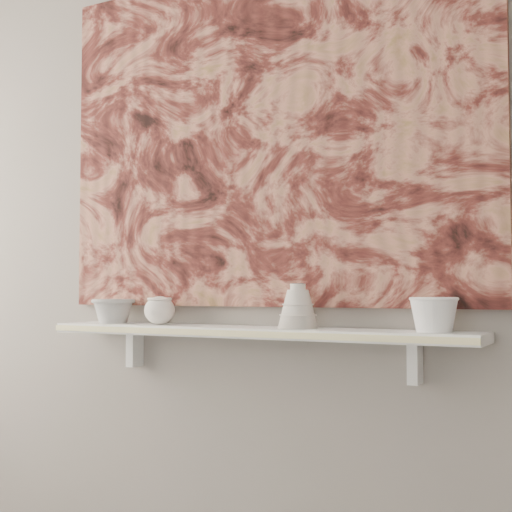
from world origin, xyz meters
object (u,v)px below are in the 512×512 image
Objects in this scene: cup_cream at (160,310)px; bowl_white at (434,314)px; painting at (262,134)px; shelf at (250,332)px; bowl_grey at (113,311)px; bell_vessel at (298,306)px.

bowl_white is at bearing 0.00° from cup_cream.
painting reaches higher than bowl_white.
shelf is 0.63m from painting.
cup_cream reaches higher than shelf.
painting is 10.13× the size of bowl_grey.
bell_vessel is at bearing 0.00° from bowl_grey.
bowl_white is (0.40, 0.00, -0.02)m from bell_vessel.
shelf is 0.34m from cup_cream.
bell_vessel is at bearing 0.00° from shelf.
bell_vessel is at bearing 0.00° from cup_cream.
painting is 0.66m from cup_cream.
bowl_grey is at bearing 180.00° from bell_vessel.
bowl_grey is 1.47× the size of cup_cream.
bell_vessel reaches higher than bowl_white.
shelf is 10.69× the size of bowl_white.
painting is at bearing 8.60° from bowl_grey.
painting reaches higher than cup_cream.
painting is at bearing 171.84° from bowl_white.
bowl_white is (0.90, 0.00, 0.00)m from cup_cream.
painting reaches higher than bell_vessel.
bell_vessel is (0.50, 0.00, 0.02)m from cup_cream.
cup_cream reaches higher than bowl_grey.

